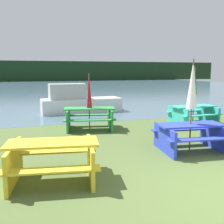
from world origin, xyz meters
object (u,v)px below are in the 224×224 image
picnic_table_blue (190,134)px  picnic_table_teal (193,113)px  umbrella_darkgreen (195,82)px  picnic_table_green (89,116)px  umbrella_crimson (89,92)px  picnic_table_yellow (53,157)px  umbrella_white (192,85)px  boat (78,102)px

picnic_table_blue → picnic_table_teal: picnic_table_blue is taller
umbrella_darkgreen → picnic_table_green: bearing=176.1°
picnic_table_teal → umbrella_crimson: size_ratio=0.89×
umbrella_darkgreen → picnic_table_teal: bearing=90.0°
picnic_table_green → umbrella_darkgreen: 4.40m
umbrella_crimson → picnic_table_green: bearing=0.0°
umbrella_darkgreen → umbrella_crimson: bearing=176.1°
picnic_table_yellow → umbrella_crimson: size_ratio=0.96×
picnic_table_blue → picnic_table_green: 3.90m
picnic_table_teal → umbrella_darkgreen: 1.23m
umbrella_white → boat: umbrella_white is taller
picnic_table_yellow → umbrella_darkgreen: 7.21m
picnic_table_blue → picnic_table_teal: 3.82m
umbrella_darkgreen → picnic_table_blue: bearing=-126.2°
umbrella_white → boat: size_ratio=0.59×
picnic_table_blue → picnic_table_yellow: bearing=-167.4°
picnic_table_green → picnic_table_blue: bearing=-59.7°
picnic_table_green → boat: boat is taller
umbrella_darkgreen → boat: 5.89m
umbrella_crimson → boat: bearing=85.1°
umbrella_crimson → umbrella_white: (1.97, -3.37, 0.40)m
umbrella_white → umbrella_darkgreen: bearing=53.8°
picnic_table_yellow → boat: size_ratio=0.48×
picnic_table_yellow → umbrella_crimson: 4.62m
picnic_table_teal → picnic_table_green: picnic_table_green is taller
picnic_table_blue → picnic_table_green: size_ratio=0.92×
picnic_table_blue → umbrella_white: umbrella_white is taller
picnic_table_teal → boat: boat is taller
boat → picnic_table_blue: bearing=-79.7°
umbrella_darkgreen → umbrella_white: umbrella_white is taller
picnic_table_teal → umbrella_crimson: 4.33m
umbrella_darkgreen → boat: (-3.88, 4.29, -1.14)m
picnic_table_yellow → picnic_table_green: bearing=67.8°
picnic_table_blue → picnic_table_green: bearing=120.3°
picnic_table_blue → umbrella_white: size_ratio=0.78×
umbrella_crimson → boat: umbrella_crimson is taller
picnic_table_blue → picnic_table_green: picnic_table_green is taller
umbrella_crimson → umbrella_white: 3.92m
picnic_table_green → umbrella_darkgreen: size_ratio=0.91×
picnic_table_blue → umbrella_crimson: (-1.97, 3.37, 0.92)m
picnic_table_green → umbrella_white: 4.11m
picnic_table_green → umbrella_white: size_ratio=0.85×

